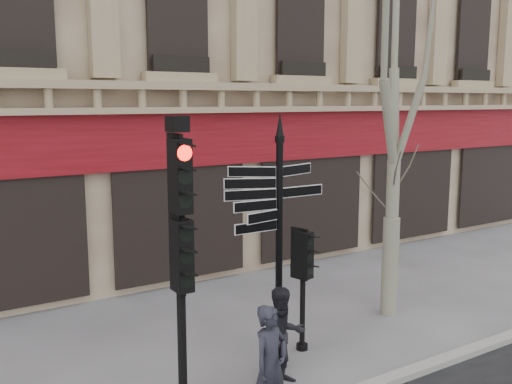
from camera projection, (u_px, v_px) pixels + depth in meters
ground at (302, 361)px, 9.99m from camera, size 80.00×80.00×0.00m
fingerpost at (279, 199)px, 9.34m from camera, size 2.12×2.12×4.34m
traffic_signal_main at (179, 226)px, 8.28m from camera, size 0.48×0.34×4.31m
traffic_signal_secondary at (303, 268)px, 10.22m from camera, size 0.43×0.36×2.22m
plane_tree at (399, 40)px, 11.31m from camera, size 3.06×3.06×8.13m
pedestrian_a at (271, 365)px, 7.96m from camera, size 0.73×0.59×1.73m
pedestrian_b at (283, 336)px, 9.08m from camera, size 0.86×0.71×1.61m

